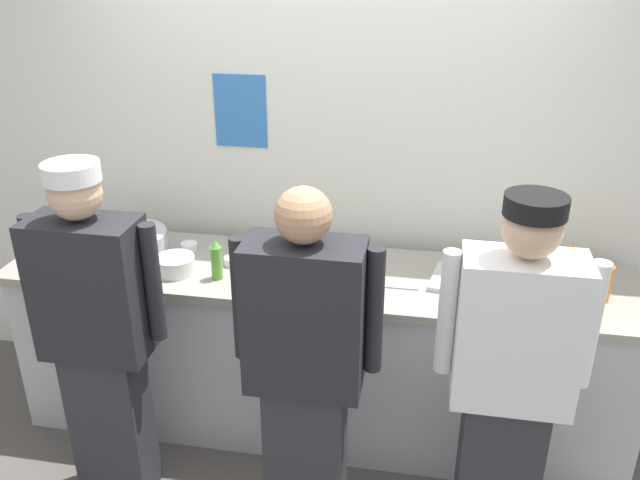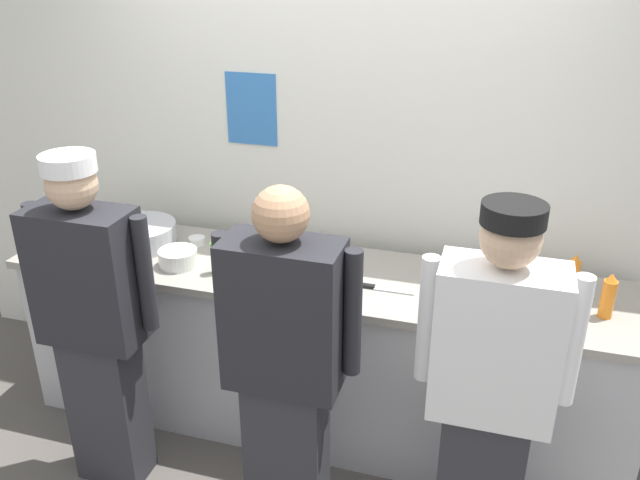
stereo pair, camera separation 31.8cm
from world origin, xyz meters
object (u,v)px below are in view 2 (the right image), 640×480
Objects in this scene: squeeze_bottle_primary at (573,276)px; chef_near_left at (94,320)px; plate_stack_front at (178,258)px; sheet_tray at (489,294)px; chefs_knife at (380,288)px; mixing_bowl_steel at (139,235)px; chef_far_right at (491,391)px; squeeze_bottle_secondary at (216,255)px; ramekin_red_sauce at (100,227)px; ramekin_orange_sauce at (274,246)px; ramekin_yellow_sauce at (236,256)px; squeeze_bottle_spare at (608,296)px; deli_cup at (73,246)px; chef_center at (285,366)px; ramekin_green_sauce at (197,241)px.

chef_near_left is at bearing -159.93° from squeeze_bottle_primary.
sheet_tray is (1.50, 0.12, -0.03)m from plate_stack_front.
mixing_bowl_steel is at bearing 174.74° from chefs_knife.
mixing_bowl_steel is at bearing 160.08° from chef_far_right.
squeeze_bottle_secondary is (0.22, -0.02, 0.05)m from plate_stack_front.
ramekin_red_sauce is at bearing 162.62° from mixing_bowl_steel.
chef_far_right is 17.07× the size of ramekin_orange_sauce.
ramekin_red_sauce is at bearing 172.40° from chefs_knife.
plate_stack_front is 1.99× the size of ramekin_yellow_sauce.
chef_far_right is at bearing -85.53° from sheet_tray.
chef_near_left is at bearing -164.91° from squeeze_bottle_spare.
ramekin_yellow_sauce is (0.25, 0.14, -0.02)m from plate_stack_front.
deli_cup is (-0.57, -0.04, 0.01)m from plate_stack_front.
squeeze_bottle_spare is at bearing 2.28° from plate_stack_front.
squeeze_bottle_primary is at bearing 7.25° from plate_stack_front.
ramekin_red_sauce is at bearing 148.90° from chef_center.
squeeze_bottle_spare is at bearing 2.13° from chefs_knife.
squeeze_bottle_spare is (0.49, -0.04, 0.09)m from sheet_tray.
ramekin_yellow_sauce is 1.04× the size of ramekin_red_sauce.
mixing_bowl_steel is 0.72m from ramekin_orange_sauce.
chefs_knife is (-0.84, -0.19, -0.09)m from squeeze_bottle_primary.
ramekin_red_sauce is (-0.31, 0.10, -0.04)m from mixing_bowl_steel.
ramekin_red_sauce is at bearing 176.20° from sheet_tray.
chefs_knife is (-0.54, 0.55, 0.06)m from chef_far_right.
ramekin_orange_sauce is at bearing 60.86° from squeeze_bottle_secondary.
plate_stack_front is 2.19× the size of ramekin_green_sauce.
squeeze_bottle_primary is 2.18× the size of ramekin_orange_sauce.
chef_near_left is 17.62× the size of ramekin_red_sauce.
ramekin_orange_sauce is (0.40, 0.30, -0.01)m from plate_stack_front.
squeeze_bottle_spare is (1.99, 0.08, 0.06)m from plate_stack_front.
chef_near_left is 4.16× the size of mixing_bowl_steel.
chef_near_left reaches higher than squeeze_bottle_spare.
chef_near_left is at bearing -128.25° from squeeze_bottle_secondary.
chef_far_right is at bearing -45.75° from chefs_knife.
squeeze_bottle_secondary is 1.97× the size of deli_cup.
squeeze_bottle_secondary is at bearing -19.16° from mixing_bowl_steel.
squeeze_bottle_secondary is at bearing 159.78° from chef_far_right.
ramekin_red_sauce is (-0.62, 0.26, -0.02)m from plate_stack_front.
plate_stack_front reaches higher than chefs_knife.
chef_near_left is at bearing -124.86° from ramekin_orange_sauce.
squeeze_bottle_secondary reaches higher than mixing_bowl_steel.
sheet_tray is 6.20× the size of ramekin_green_sauce.
squeeze_bottle_secondary reaches higher than ramekin_green_sauce.
squeeze_bottle_spare is at bearing -4.76° from sheet_tray.
chef_near_left is at bearing -122.88° from ramekin_yellow_sauce.
chefs_knife is at bearing 24.88° from chef_near_left.
ramekin_green_sauce reaches higher than ramekin_red_sauce.
squeeze_bottle_primary is at bearing 12.89° from chefs_knife.
mixing_bowl_steel is 4.07× the size of ramekin_yellow_sauce.
chef_near_left reaches higher than chef_far_right.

